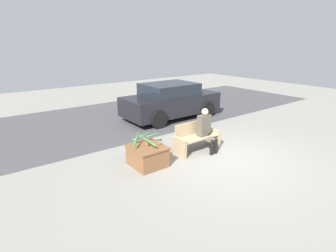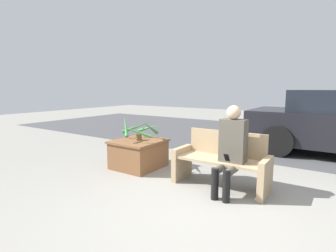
# 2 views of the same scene
# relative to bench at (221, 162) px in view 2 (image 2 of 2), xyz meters

# --- Properties ---
(ground_plane) EXTENTS (30.00, 30.00, 0.00)m
(ground_plane) POSITION_rel_bench_xyz_m (0.24, -0.90, -0.39)
(ground_plane) COLOR gray
(road_surface) EXTENTS (20.00, 6.00, 0.01)m
(road_surface) POSITION_rel_bench_xyz_m (0.24, 4.67, -0.39)
(road_surface) COLOR #424244
(road_surface) RESTS_ON ground_plane
(bench) EXTENTS (1.45, 0.54, 0.85)m
(bench) POSITION_rel_bench_xyz_m (0.00, 0.00, 0.00)
(bench) COLOR tan
(bench) RESTS_ON ground_plane
(person_seated) EXTENTS (0.37, 0.59, 1.28)m
(person_seated) POSITION_rel_bench_xyz_m (0.21, -0.17, 0.30)
(person_seated) COLOR #4C473D
(person_seated) RESTS_ON ground_plane
(planter_box) EXTENTS (0.85, 0.93, 0.53)m
(planter_box) POSITION_rel_bench_xyz_m (-1.70, 0.03, -0.10)
(planter_box) COLOR brown
(planter_box) RESTS_ON ground_plane
(potted_plant) EXTENTS (0.83, 0.83, 0.48)m
(potted_plant) POSITION_rel_bench_xyz_m (-1.69, 0.04, 0.36)
(potted_plant) COLOR brown
(potted_plant) RESTS_ON planter_box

